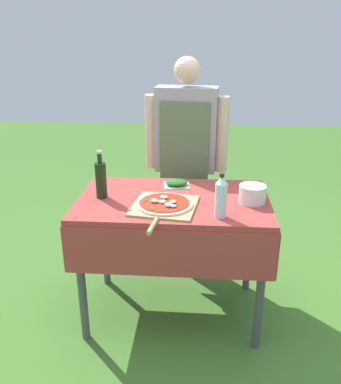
{
  "coord_description": "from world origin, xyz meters",
  "views": [
    {
      "loc": [
        0.15,
        -2.25,
        1.75
      ],
      "look_at": [
        -0.02,
        0.0,
        0.86
      ],
      "focal_mm": 38.0,
      "sensor_mm": 36.0,
      "label": 1
    }
  ],
  "objects_px": {
    "prep_table": "(173,216)",
    "herb_container": "(177,183)",
    "oil_bottle": "(101,179)",
    "person_cook": "(186,150)",
    "pizza_on_peel": "(164,205)",
    "mixing_tub": "(252,194)",
    "water_bottle": "(221,197)"
  },
  "relations": [
    {
      "from": "herb_container",
      "to": "oil_bottle",
      "type": "bearing_deg",
      "value": -152.34
    },
    {
      "from": "oil_bottle",
      "to": "water_bottle",
      "type": "relative_size",
      "value": 1.17
    },
    {
      "from": "prep_table",
      "to": "water_bottle",
      "type": "distance_m",
      "value": 0.43
    },
    {
      "from": "oil_bottle",
      "to": "prep_table",
      "type": "bearing_deg",
      "value": 2.24
    },
    {
      "from": "pizza_on_peel",
      "to": "mixing_tub",
      "type": "height_order",
      "value": "mixing_tub"
    },
    {
      "from": "prep_table",
      "to": "pizza_on_peel",
      "type": "relative_size",
      "value": 2.12
    },
    {
      "from": "pizza_on_peel",
      "to": "water_bottle",
      "type": "height_order",
      "value": "water_bottle"
    },
    {
      "from": "prep_table",
      "to": "herb_container",
      "type": "xyz_separation_m",
      "value": [
        0.01,
        0.21,
        0.14
      ]
    },
    {
      "from": "person_cook",
      "to": "water_bottle",
      "type": "distance_m",
      "value": 0.89
    },
    {
      "from": "prep_table",
      "to": "water_bottle",
      "type": "bearing_deg",
      "value": -42.12
    },
    {
      "from": "person_cook",
      "to": "pizza_on_peel",
      "type": "bearing_deg",
      "value": 88.5
    },
    {
      "from": "herb_container",
      "to": "mixing_tub",
      "type": "relative_size",
      "value": 1.15
    },
    {
      "from": "person_cook",
      "to": "pizza_on_peel",
      "type": "height_order",
      "value": "person_cook"
    },
    {
      "from": "person_cook",
      "to": "mixing_tub",
      "type": "relative_size",
      "value": 10.16
    },
    {
      "from": "prep_table",
      "to": "oil_bottle",
      "type": "relative_size",
      "value": 3.99
    },
    {
      "from": "person_cook",
      "to": "oil_bottle",
      "type": "xyz_separation_m",
      "value": [
        -0.48,
        -0.63,
        -0.01
      ]
    },
    {
      "from": "person_cook",
      "to": "herb_container",
      "type": "height_order",
      "value": "person_cook"
    },
    {
      "from": "oil_bottle",
      "to": "mixing_tub",
      "type": "distance_m",
      "value": 0.9
    },
    {
      "from": "oil_bottle",
      "to": "herb_container",
      "type": "bearing_deg",
      "value": 27.66
    },
    {
      "from": "person_cook",
      "to": "herb_container",
      "type": "xyz_separation_m",
      "value": [
        -0.04,
        -0.41,
        -0.1
      ]
    },
    {
      "from": "prep_table",
      "to": "pizza_on_peel",
      "type": "distance_m",
      "value": 0.19
    },
    {
      "from": "prep_table",
      "to": "pizza_on_peel",
      "type": "height_order",
      "value": "pizza_on_peel"
    },
    {
      "from": "water_bottle",
      "to": "mixing_tub",
      "type": "height_order",
      "value": "water_bottle"
    },
    {
      "from": "prep_table",
      "to": "mixing_tub",
      "type": "xyz_separation_m",
      "value": [
        0.46,
        -0.02,
        0.17
      ]
    },
    {
      "from": "pizza_on_peel",
      "to": "mixing_tub",
      "type": "distance_m",
      "value": 0.52
    },
    {
      "from": "water_bottle",
      "to": "mixing_tub",
      "type": "xyz_separation_m",
      "value": [
        0.19,
        0.22,
        -0.06
      ]
    },
    {
      "from": "oil_bottle",
      "to": "mixing_tub",
      "type": "height_order",
      "value": "oil_bottle"
    },
    {
      "from": "pizza_on_peel",
      "to": "herb_container",
      "type": "relative_size",
      "value": 3.04
    },
    {
      "from": "prep_table",
      "to": "herb_container",
      "type": "height_order",
      "value": "herb_container"
    },
    {
      "from": "pizza_on_peel",
      "to": "mixing_tub",
      "type": "bearing_deg",
      "value": 20.56
    },
    {
      "from": "prep_table",
      "to": "herb_container",
      "type": "distance_m",
      "value": 0.25
    },
    {
      "from": "oil_bottle",
      "to": "herb_container",
      "type": "relative_size",
      "value": 1.61
    }
  ]
}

